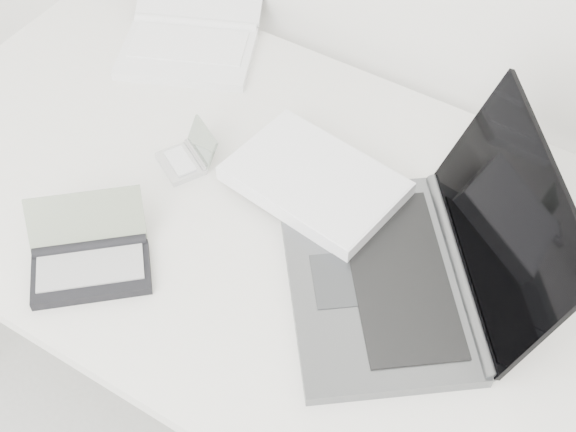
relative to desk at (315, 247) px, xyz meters
The scene contains 5 objects.
desk is the anchor object (origin of this frame).
laptop_large 0.14m from the desk, ahead, with size 0.63×0.53×0.25m.
netbook_open_white 0.56m from the desk, 148.10° to the left, with size 0.37×0.41×0.09m.
pda_silver 0.28m from the desk, behind, with size 0.12×0.12×0.07m.
palmtop_charcoal 0.38m from the desk, 136.65° to the right, with size 0.24×0.24×0.09m.
Camera 1 is at (0.40, 0.82, 1.78)m, focal length 50.00 mm.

